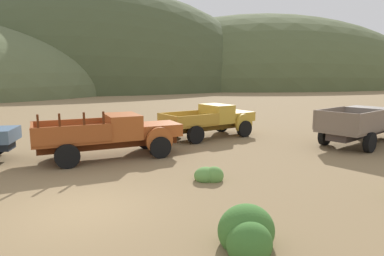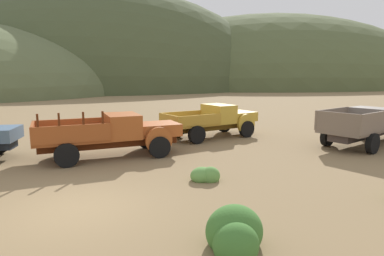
# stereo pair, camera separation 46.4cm
# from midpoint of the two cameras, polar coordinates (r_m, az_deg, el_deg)

# --- Properties ---
(ground_plane) EXTENTS (300.00, 300.00, 0.00)m
(ground_plane) POSITION_cam_midpoint_polar(r_m,az_deg,el_deg) (9.81, -18.08, -13.03)
(ground_plane) COLOR olive
(hill_center) EXTENTS (85.56, 62.72, 48.62)m
(hill_center) POSITION_cam_midpoint_polar(r_m,az_deg,el_deg) (89.45, -12.77, 6.61)
(hill_center) COLOR #424C2D
(hill_center) RESTS_ON ground
(hill_far_right) EXTENTS (105.43, 73.75, 42.48)m
(hill_far_right) POSITION_cam_midpoint_polar(r_m,az_deg,el_deg) (110.14, 14.69, 6.98)
(hill_far_right) COLOR #4C5633
(hill_far_right) RESTS_ON ground
(truck_oxide_orange) EXTENTS (6.29, 2.48, 2.16)m
(truck_oxide_orange) POSITION_cam_midpoint_polar(r_m,az_deg,el_deg) (15.16, -11.32, -0.99)
(truck_oxide_orange) COLOR #51220D
(truck_oxide_orange) RESTS_ON ground
(truck_faded_yellow) EXTENTS (5.95, 3.18, 1.89)m
(truck_faded_yellow) POSITION_cam_midpoint_polar(r_m,az_deg,el_deg) (19.57, 5.07, 1.37)
(truck_faded_yellow) COLOR brown
(truck_faded_yellow) RESTS_ON ground
(truck_primer_gray) EXTENTS (6.72, 3.91, 1.91)m
(truck_primer_gray) POSITION_cam_midpoint_polar(r_m,az_deg,el_deg) (20.01, 28.76, 0.58)
(truck_primer_gray) COLOR #3D322D
(truck_primer_gray) RESTS_ON ground
(bush_back_edge) EXTENTS (1.31, 1.43, 1.13)m
(bush_back_edge) POSITION_cam_midpoint_polar(r_m,az_deg,el_deg) (7.42, 9.18, -17.66)
(bush_back_edge) COLOR #3D702D
(bush_back_edge) RESTS_ON ground
(bush_front_left) EXTENTS (1.00, 0.84, 0.64)m
(bush_front_left) POSITION_cam_midpoint_polar(r_m,az_deg,el_deg) (11.64, 3.47, -8.14)
(bush_front_left) COLOR #5B8E42
(bush_front_left) RESTS_ON ground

